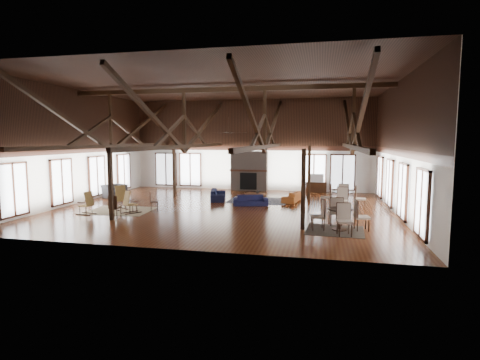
% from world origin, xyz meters
% --- Properties ---
extents(floor, '(16.00, 16.00, 0.00)m').
position_xyz_m(floor, '(0.00, 0.00, 0.00)').
color(floor, '#572A12').
rests_on(floor, ground).
extents(ceiling, '(16.00, 14.00, 0.02)m').
position_xyz_m(ceiling, '(0.00, 0.00, 6.00)').
color(ceiling, black).
rests_on(ceiling, wall_back).
extents(wall_back, '(16.00, 0.02, 6.00)m').
position_xyz_m(wall_back, '(0.00, 7.00, 3.00)').
color(wall_back, white).
rests_on(wall_back, floor).
extents(wall_front, '(16.00, 0.02, 6.00)m').
position_xyz_m(wall_front, '(0.00, -7.00, 3.00)').
color(wall_front, white).
rests_on(wall_front, floor).
extents(wall_left, '(0.02, 14.00, 6.00)m').
position_xyz_m(wall_left, '(-8.00, 0.00, 3.00)').
color(wall_left, white).
rests_on(wall_left, floor).
extents(wall_right, '(0.02, 14.00, 6.00)m').
position_xyz_m(wall_right, '(8.00, 0.00, 3.00)').
color(wall_right, white).
rests_on(wall_right, floor).
extents(roof_truss, '(15.60, 14.07, 3.14)m').
position_xyz_m(roof_truss, '(0.00, 0.00, 4.03)').
color(roof_truss, black).
rests_on(roof_truss, wall_back).
extents(post_grid, '(8.16, 7.16, 3.05)m').
position_xyz_m(post_grid, '(0.00, 0.00, 1.52)').
color(post_grid, black).
rests_on(post_grid, floor).
extents(fireplace, '(2.50, 0.69, 2.60)m').
position_xyz_m(fireplace, '(0.00, 6.67, 1.29)').
color(fireplace, '#6E5F54').
rests_on(fireplace, floor).
extents(ceiling_fan, '(1.60, 1.60, 0.75)m').
position_xyz_m(ceiling_fan, '(0.50, -1.00, 3.73)').
color(ceiling_fan, black).
rests_on(ceiling_fan, roof_truss).
extents(sofa_navy_front, '(1.89, 1.09, 0.52)m').
position_xyz_m(sofa_navy_front, '(1.13, 1.12, 0.26)').
color(sofa_navy_front, '#16183F').
rests_on(sofa_navy_front, floor).
extents(sofa_navy_left, '(2.11, 1.21, 0.58)m').
position_xyz_m(sofa_navy_left, '(-0.98, 2.48, 0.29)').
color(sofa_navy_left, '#131836').
rests_on(sofa_navy_left, floor).
extents(sofa_orange, '(1.86, 0.98, 0.52)m').
position_xyz_m(sofa_orange, '(3.11, 2.78, 0.26)').
color(sofa_orange, '#9F4F1E').
rests_on(sofa_orange, floor).
extents(coffee_table, '(1.23, 0.87, 0.43)m').
position_xyz_m(coffee_table, '(1.14, 2.50, 0.37)').
color(coffee_table, brown).
rests_on(coffee_table, floor).
extents(vase, '(0.22, 0.22, 0.20)m').
position_xyz_m(vase, '(1.26, 2.45, 0.53)').
color(vase, '#B2B2B2').
rests_on(vase, coffee_table).
extents(armchair, '(1.51, 1.55, 0.77)m').
position_xyz_m(armchair, '(-7.07, 1.86, 0.38)').
color(armchair, '#313134').
rests_on(armchair, floor).
extents(side_table_lamp, '(0.47, 0.47, 1.19)m').
position_xyz_m(side_table_lamp, '(-7.60, 2.38, 0.45)').
color(side_table_lamp, black).
rests_on(side_table_lamp, floor).
extents(rocking_chair_a, '(1.04, 0.92, 1.19)m').
position_xyz_m(rocking_chair_a, '(-4.84, -1.39, 0.56)').
color(rocking_chair_a, olive).
rests_on(rocking_chair_a, floor).
extents(rocking_chair_b, '(0.81, 0.92, 1.05)m').
position_xyz_m(rocking_chair_b, '(-3.93, -2.14, 0.49)').
color(rocking_chair_b, olive).
rests_on(rocking_chair_b, floor).
extents(rocking_chair_c, '(0.87, 0.55, 1.06)m').
position_xyz_m(rocking_chair_c, '(-5.66, -2.76, 0.50)').
color(rocking_chair_c, olive).
rests_on(rocking_chair_c, floor).
extents(side_chair_a, '(0.49, 0.49, 0.90)m').
position_xyz_m(side_chair_a, '(-3.23, -1.19, 0.52)').
color(side_chair_a, black).
rests_on(side_chair_a, floor).
extents(side_chair_b, '(0.42, 0.42, 0.98)m').
position_xyz_m(side_chair_b, '(-4.06, -3.21, 0.57)').
color(side_chair_b, black).
rests_on(side_chair_b, floor).
extents(cafe_table_near, '(2.21, 2.21, 1.13)m').
position_xyz_m(cafe_table_near, '(5.36, -3.35, 0.57)').
color(cafe_table_near, black).
rests_on(cafe_table_near, floor).
extents(cafe_table_far, '(2.19, 2.19, 1.13)m').
position_xyz_m(cafe_table_far, '(5.73, 1.28, 0.57)').
color(cafe_table_far, black).
rests_on(cafe_table_far, floor).
extents(cup_near, '(0.17, 0.17, 0.10)m').
position_xyz_m(cup_near, '(5.32, -3.34, 0.87)').
color(cup_near, '#B2B2B2').
rests_on(cup_near, cafe_table_near).
extents(cup_far, '(0.16, 0.16, 0.10)m').
position_xyz_m(cup_far, '(5.73, 1.30, 0.86)').
color(cup_far, '#B2B2B2').
rests_on(cup_far, cafe_table_far).
extents(tv_console, '(1.30, 0.49, 0.65)m').
position_xyz_m(tv_console, '(4.37, 6.75, 0.33)').
color(tv_console, black).
rests_on(tv_console, floor).
extents(television, '(0.93, 0.12, 0.54)m').
position_xyz_m(television, '(4.36, 6.75, 0.92)').
color(television, '#B2B2B2').
rests_on(television, tv_console).
extents(rug_tan, '(3.04, 2.45, 0.01)m').
position_xyz_m(rug_tan, '(-4.69, -1.63, 0.01)').
color(rug_tan, tan).
rests_on(rug_tan, floor).
extents(rug_navy, '(3.26, 2.47, 0.01)m').
position_xyz_m(rug_navy, '(1.28, 2.70, 0.01)').
color(rug_navy, '#161E3F').
rests_on(rug_navy, floor).
extents(rug_dark, '(2.22, 2.04, 0.01)m').
position_xyz_m(rug_dark, '(5.20, -3.47, 0.01)').
color(rug_dark, black).
rests_on(rug_dark, floor).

